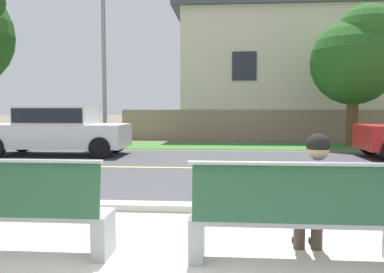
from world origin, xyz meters
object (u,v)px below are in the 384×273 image
at_px(bench_right, 297,217).
at_px(shade_tree_left, 357,56).
at_px(car_white_far, 58,128).
at_px(streetlamp, 105,39).
at_px(seated_person_blue, 315,192).
at_px(bench_left, 8,211).

xyz_separation_m(bench_right, shade_tree_left, (4.26, 11.95, 2.97)).
xyz_separation_m(car_white_far, shade_tree_left, (10.15, 3.49, 2.58)).
bearing_deg(shade_tree_left, streetlamp, -178.24).
bearing_deg(shade_tree_left, seated_person_blue, -109.05).
height_order(seated_person_blue, streetlamp, streetlamp).
bearing_deg(car_white_far, shade_tree_left, 18.98).
xyz_separation_m(bench_left, seated_person_blue, (3.02, 0.17, 0.21)).
bearing_deg(car_white_far, seated_person_blue, -53.74).
height_order(bench_right, seated_person_blue, seated_person_blue).
bearing_deg(bench_left, shade_tree_left, 59.32).
bearing_deg(bench_right, bench_left, 180.00).
xyz_separation_m(seated_person_blue, car_white_far, (-6.08, 8.29, 0.18)).
height_order(bench_left, shade_tree_left, shade_tree_left).
bearing_deg(streetlamp, bench_left, -78.11).
xyz_separation_m(car_white_far, streetlamp, (0.60, 3.20, 3.29)).
bearing_deg(bench_left, streetlamp, 101.89).
height_order(bench_left, seated_person_blue, seated_person_blue).
xyz_separation_m(seated_person_blue, shade_tree_left, (4.07, 11.78, 2.76)).
height_order(car_white_far, streetlamp, streetlamp).
relative_size(bench_right, shade_tree_left, 0.38).
xyz_separation_m(bench_left, streetlamp, (-2.46, 11.66, 3.68)).
xyz_separation_m(streetlamp, shade_tree_left, (9.55, 0.29, -0.70)).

